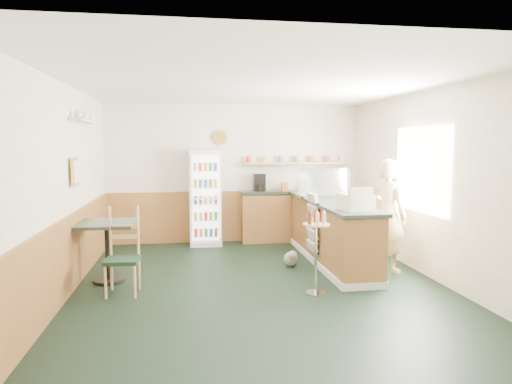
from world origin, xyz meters
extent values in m
plane|color=black|center=(0.00, 0.00, 0.00)|extent=(6.00, 6.00, 0.00)
cube|color=white|center=(0.00, 3.01, 1.35)|extent=(5.00, 0.02, 2.70)
cube|color=white|center=(-2.51, 0.00, 1.35)|extent=(0.02, 6.00, 2.70)
cube|color=white|center=(2.51, 0.00, 1.35)|extent=(0.02, 6.00, 2.70)
cube|color=white|center=(0.00, 0.00, 2.71)|extent=(5.00, 6.00, 0.02)
cube|color=#AA6E37|center=(0.00, 2.97, 0.50)|extent=(4.98, 0.05, 1.00)
cube|color=#AA6E37|center=(-2.47, 0.00, 0.50)|extent=(0.05, 5.98, 1.00)
cube|color=white|center=(2.46, 0.30, 1.55)|extent=(0.06, 1.45, 1.25)
cube|color=#DAAE51|center=(-2.45, 0.50, 1.55)|extent=(0.03, 0.32, 0.38)
cube|color=silver|center=(-2.40, 1.00, 2.25)|extent=(0.18, 1.20, 0.03)
cylinder|color=#9D6927|center=(-0.30, 2.94, 2.05)|extent=(0.26, 0.04, 0.26)
cube|color=#AA6E37|center=(1.35, 1.07, 0.47)|extent=(0.60, 2.95, 0.95)
cube|color=silver|center=(1.35, 1.07, 0.05)|extent=(0.64, 2.97, 0.10)
cube|color=#2C3D31|center=(1.35, 1.08, 0.98)|extent=(0.68, 3.01, 0.05)
cube|color=#AA6E37|center=(1.20, 2.80, 0.47)|extent=(2.20, 0.38, 0.95)
cube|color=#2C3D31|center=(1.20, 2.80, 0.98)|extent=(2.24, 0.42, 0.05)
cube|color=tan|center=(1.20, 2.88, 1.55)|extent=(2.10, 0.22, 0.04)
cube|color=black|center=(0.45, 2.80, 1.18)|extent=(0.22, 0.18, 0.34)
cylinder|color=#B2664C|center=(0.25, 2.88, 1.63)|extent=(0.10, 0.10, 0.12)
cylinder|color=#B2664C|center=(0.57, 2.88, 1.63)|extent=(0.10, 0.10, 0.12)
cylinder|color=#B2664C|center=(0.88, 2.88, 1.63)|extent=(0.10, 0.10, 0.12)
cylinder|color=#B2664C|center=(1.20, 2.88, 1.63)|extent=(0.10, 0.10, 0.12)
cylinder|color=#B2664C|center=(1.52, 2.88, 1.63)|extent=(0.10, 0.10, 0.12)
cylinder|color=#B2664C|center=(1.83, 2.88, 1.63)|extent=(0.10, 0.10, 0.12)
cylinder|color=#B2664C|center=(2.15, 2.88, 1.63)|extent=(0.10, 0.10, 0.12)
cube|color=white|center=(-0.61, 2.78, 0.91)|extent=(0.60, 0.42, 1.81)
cube|color=white|center=(-0.61, 2.55, 0.92)|extent=(0.50, 0.02, 1.60)
cube|color=silver|center=(-0.61, 2.48, 0.92)|extent=(0.54, 0.02, 1.66)
cube|color=silver|center=(1.35, 1.59, 1.04)|extent=(0.86, 0.45, 0.06)
cube|color=silver|center=(1.35, 1.59, 1.28)|extent=(0.84, 0.43, 0.43)
cube|color=beige|center=(1.35, 0.02, 1.12)|extent=(0.45, 0.47, 0.23)
imported|color=tan|center=(2.05, 0.46, 0.85)|extent=(0.60, 0.69, 1.70)
cylinder|color=silver|center=(0.66, -0.42, 0.01)|extent=(0.27, 0.27, 0.02)
cylinder|color=silver|center=(0.66, -0.42, 0.46)|extent=(0.04, 0.04, 0.89)
cylinder|color=tan|center=(0.66, -0.42, 0.90)|extent=(0.34, 0.34, 0.02)
cylinder|color=red|center=(0.76, -0.39, 0.99)|extent=(0.05, 0.05, 0.15)
cylinder|color=red|center=(0.68, -0.32, 0.99)|extent=(0.05, 0.05, 0.15)
cylinder|color=red|center=(0.58, -0.36, 0.99)|extent=(0.05, 0.05, 0.15)
cylinder|color=red|center=(0.57, -0.46, 0.99)|extent=(0.05, 0.05, 0.15)
cylinder|color=red|center=(0.65, -0.53, 0.99)|extent=(0.05, 0.05, 0.15)
cylinder|color=red|center=(0.74, -0.49, 0.99)|extent=(0.05, 0.05, 0.15)
cube|color=black|center=(1.01, 0.90, 0.25)|extent=(0.05, 0.47, 0.03)
cube|color=beige|center=(0.99, 0.90, 0.32)|extent=(0.09, 0.43, 0.16)
cube|color=black|center=(1.01, 0.90, 0.44)|extent=(0.05, 0.47, 0.03)
cube|color=beige|center=(0.99, 0.90, 0.51)|extent=(0.09, 0.43, 0.16)
cube|color=black|center=(1.01, 0.90, 0.63)|extent=(0.05, 0.47, 0.03)
cube|color=beige|center=(0.99, 0.90, 0.70)|extent=(0.09, 0.43, 0.16)
cube|color=black|center=(1.01, 0.90, 0.83)|extent=(0.05, 0.47, 0.03)
cube|color=beige|center=(0.99, 0.90, 0.90)|extent=(0.09, 0.43, 0.16)
cube|color=black|center=(1.01, 0.90, 1.02)|extent=(0.05, 0.47, 0.03)
cube|color=beige|center=(0.99, 0.90, 1.09)|extent=(0.09, 0.43, 0.16)
cylinder|color=black|center=(-2.05, 0.51, 0.02)|extent=(0.44, 0.44, 0.04)
cylinder|color=black|center=(-2.05, 0.51, 0.42)|extent=(0.09, 0.09, 0.77)
cube|color=#2C3D31|center=(-2.05, 0.51, 0.83)|extent=(0.81, 0.81, 0.04)
cube|color=black|center=(-1.79, -0.06, 0.44)|extent=(0.44, 0.44, 0.05)
cylinder|color=tan|center=(-1.96, -0.24, 0.22)|extent=(0.04, 0.04, 0.43)
cylinder|color=tan|center=(-1.61, -0.24, 0.22)|extent=(0.04, 0.04, 0.43)
cylinder|color=tan|center=(-1.96, 0.12, 0.22)|extent=(0.04, 0.04, 0.43)
cylinder|color=tan|center=(-1.61, 0.12, 0.22)|extent=(0.04, 0.04, 0.43)
cube|color=tan|center=(-1.79, 0.13, 0.78)|extent=(0.38, 0.06, 0.67)
sphere|color=gray|center=(0.65, 0.93, 0.11)|extent=(0.23, 0.23, 0.23)
sphere|color=gray|center=(0.65, 0.81, 0.21)|extent=(0.14, 0.14, 0.14)
camera|label=1|loc=(-0.96, -5.96, 1.91)|focal=32.00mm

